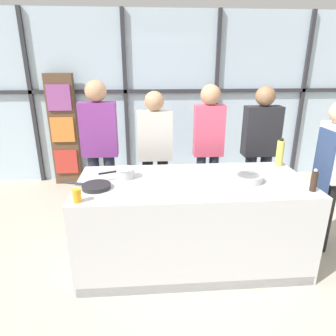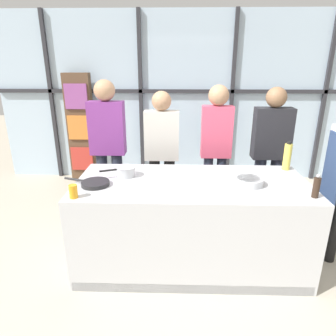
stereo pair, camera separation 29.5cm
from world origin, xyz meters
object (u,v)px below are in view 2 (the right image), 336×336
Objects in this scene: juice_glass_near at (73,191)px; spectator_center_left at (162,150)px; saucepan at (126,171)px; spectator_far_left at (108,143)px; oil_bottle at (287,157)px; frying_pan at (95,183)px; white_plate at (242,175)px; spectator_center_right at (216,144)px; mixing_bowl at (249,181)px; spectator_far_right at (270,149)px; pepper_grinder at (316,187)px.

spectator_center_left is at bearing 62.42° from juice_glass_near.
juice_glass_near is (-0.36, -0.52, 0.00)m from saucepan.
spectator_far_left is 5.87× the size of oil_bottle.
frying_pan is 2.01× the size of white_plate.
spectator_center_right is at bearing -180.00° from spectator_far_left.
spectator_center_left is at bearing 0.00° from spectator_center_right.
spectator_far_left is 6.65× the size of mixing_bowl.
spectator_far_right is 3.77× the size of frying_pan.
spectator_center_right reaches higher than mixing_bowl.
spectator_center_right is 8.30× the size of pepper_grinder.
spectator_far_left reaches higher than spectator_far_right.
spectator_center_left is 6.17× the size of mixing_bowl.
spectator_center_right reaches higher than frying_pan.
spectator_center_left is 7.95× the size of pepper_grinder.
juice_glass_near is at bearing 89.45° from spectator_far_left.
spectator_far_left reaches higher than oil_bottle.
white_plate is 0.74× the size of oil_bottle.
spectator_far_left is at bearing 89.45° from juice_glass_near.
spectator_center_right is 1.64m from frying_pan.
spectator_far_left reaches higher than spectator_center_right.
saucepan reaches higher than mixing_bowl.
white_plate is at bearing 135.72° from pepper_grinder.
frying_pan is 0.30m from juice_glass_near.
frying_pan is 1.49× the size of oil_bottle.
saucepan is at bearing 170.98° from mixing_bowl.
spectator_center_left is 1.35m from spectator_far_right.
spectator_center_left is at bearing 137.75° from pepper_grinder.
frying_pan is 1.45m from mixing_bowl.
spectator_center_right is at bearing 119.23° from pepper_grinder.
spectator_center_left is at bearing 0.00° from spectator_far_right.
oil_bottle is (1.36, -0.55, 0.09)m from spectator_center_left.
mixing_bowl is at bearing 63.78° from spectator_far_right.
mixing_bowl is at bearing 147.44° from spectator_far_left.
juice_glass_near is (-0.11, -0.28, 0.04)m from frying_pan.
oil_bottle is at bearing 165.02° from spectator_far_left.
spectator_far_left is 1.32m from juice_glass_near.
pepper_grinder is at bearing -6.03° from frying_pan.
pepper_grinder is (0.70, -1.25, -0.03)m from spectator_center_right.
spectator_far_left is 1.03× the size of spectator_center_right.
pepper_grinder is (1.95, -0.21, 0.07)m from frying_pan.
oil_bottle is (1.69, 0.25, 0.09)m from saucepan.
spectator_far_left is at bearing 147.44° from mixing_bowl.
mixing_bowl is (0.19, -0.98, -0.09)m from spectator_center_right.
white_plate is at bearing 2.51° from saucepan.
spectator_center_left is at bearing 60.86° from frying_pan.
pepper_grinder reaches higher than juice_glass_near.
spectator_far_right reaches higher than juice_glass_near.
spectator_center_left is at bearing -180.00° from spectator_far_left.
white_plate is (0.18, -0.74, -0.12)m from spectator_center_right.
spectator_far_right reaches higher than white_plate.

